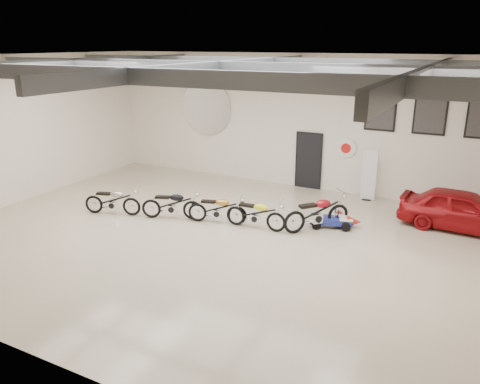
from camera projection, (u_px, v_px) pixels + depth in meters
The scene contains 18 objects.
floor at pixel (221, 240), 13.27m from camera, with size 16.00×12.00×0.01m, color #C1B393.
ceiling at pixel (218, 57), 11.74m from camera, with size 16.00×12.00×0.01m, color gray.
back_wall at pixel (298, 122), 17.59m from camera, with size 16.00×0.02×5.00m, color silver.
left_wall at pixel (16, 130), 15.98m from camera, with size 0.02×12.00×5.00m, color silver.
ceiling_beams at pixel (218, 68), 11.82m from camera, with size 15.80×11.80×0.32m, color #53565A, non-canonical shape.
door at pixel (309, 161), 17.77m from camera, with size 0.92×0.08×2.10m, color black.
logo_plaque at pixel (206, 108), 19.19m from camera, with size 2.30×0.06×1.16m, color silver, non-canonical shape.
poster_left at pixel (381, 111), 16.07m from camera, with size 1.05×0.08×1.35m, color black, non-canonical shape.
poster_mid at pixel (430, 114), 15.37m from camera, with size 1.05×0.08×1.35m, color black, non-canonical shape.
oil_sign at pixel (346, 148), 16.96m from camera, with size 0.72×0.10×0.72m, color white, non-canonical shape.
banner_stand at pixel (369, 175), 16.39m from camera, with size 0.50×0.20×1.84m, color white, non-canonical shape.
motorcycle_silver at pixel (112, 200), 15.14m from camera, with size 1.86×0.58×0.97m, color silver, non-canonical shape.
motorcycle_black at pixel (172, 204), 14.77m from camera, with size 1.90×0.59×0.99m, color silver, non-canonical shape.
motorcycle_gold at pixel (217, 208), 14.42m from camera, with size 1.82×0.57×0.95m, color silver, non-canonical shape.
motorcycle_yellow at pixel (256, 213), 13.98m from camera, with size 1.87×0.58×0.97m, color silver, non-canonical shape.
motorcycle_red at pixel (317, 212), 13.86m from camera, with size 2.15×0.67×1.12m, color silver, non-canonical shape.
go_kart at pixel (336, 218), 14.14m from camera, with size 1.54×0.69×0.56m, color navy, non-canonical shape.
vintage_car at pixel (463, 210), 13.86m from camera, with size 3.60×1.45×1.23m, color maroon.
Camera 1 is at (6.07, -10.62, 5.35)m, focal length 35.00 mm.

